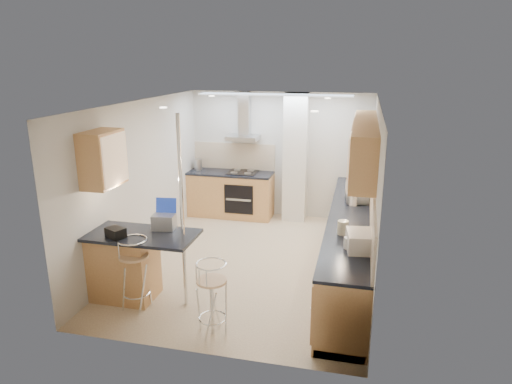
% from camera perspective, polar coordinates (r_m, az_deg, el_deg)
% --- Properties ---
extents(ground, '(4.80, 4.80, 0.00)m').
position_cam_1_polar(ground, '(7.34, -0.56, -8.75)').
color(ground, tan).
rests_on(ground, ground).
extents(room_shell, '(3.64, 4.84, 2.51)m').
position_cam_1_polar(room_shell, '(7.12, 2.67, 3.58)').
color(room_shell, beige).
rests_on(room_shell, ground).
extents(right_counter, '(0.63, 4.40, 0.92)m').
position_cam_1_polar(right_counter, '(6.98, 11.56, -6.34)').
color(right_counter, '#BD834B').
rests_on(right_counter, ground).
extents(back_counter, '(1.70, 0.63, 0.92)m').
position_cam_1_polar(back_counter, '(9.31, -3.17, -0.24)').
color(back_counter, '#BD834B').
rests_on(back_counter, ground).
extents(peninsula, '(1.47, 0.72, 0.94)m').
position_cam_1_polar(peninsula, '(6.28, -13.99, -9.02)').
color(peninsula, '#BD834B').
rests_on(peninsula, ground).
extents(microwave, '(0.40, 0.55, 0.29)m').
position_cam_1_polar(microwave, '(7.45, 12.55, -0.03)').
color(microwave, white).
rests_on(microwave, right_counter).
extents(laptop, '(0.32, 0.25, 0.20)m').
position_cam_1_polar(laptop, '(6.16, -11.43, -3.67)').
color(laptop, '#96999D').
rests_on(laptop, peninsula).
extents(bag, '(0.28, 0.25, 0.13)m').
position_cam_1_polar(bag, '(6.03, -17.14, -4.88)').
color(bag, black).
rests_on(bag, peninsula).
extents(bar_stool_near, '(0.47, 0.47, 0.97)m').
position_cam_1_polar(bar_stool_near, '(6.08, -14.88, -9.86)').
color(bar_stool_near, tan).
rests_on(bar_stool_near, ground).
extents(bar_stool_end, '(0.52, 0.52, 0.91)m').
position_cam_1_polar(bar_stool_end, '(5.41, -5.52, -13.13)').
color(bar_stool_end, tan).
rests_on(bar_stool_end, ground).
extents(jar_a, '(0.12, 0.12, 0.17)m').
position_cam_1_polar(jar_a, '(7.23, 12.07, -0.99)').
color(jar_a, beige).
rests_on(jar_a, right_counter).
extents(jar_b, '(0.14, 0.14, 0.15)m').
position_cam_1_polar(jar_b, '(7.89, 11.92, 0.42)').
color(jar_b, beige).
rests_on(jar_b, right_counter).
extents(jar_c, '(0.16, 0.16, 0.18)m').
position_cam_1_polar(jar_c, '(6.02, 10.81, -4.39)').
color(jar_c, '#BDB597').
rests_on(jar_c, right_counter).
extents(jar_d, '(0.13, 0.13, 0.14)m').
position_cam_1_polar(jar_d, '(5.60, 11.41, -6.25)').
color(jar_d, white).
rests_on(jar_d, right_counter).
extents(bread_bin, '(0.39, 0.46, 0.22)m').
position_cam_1_polar(bread_bin, '(5.58, 13.02, -6.00)').
color(bread_bin, beige).
rests_on(bread_bin, right_counter).
extents(kettle, '(0.16, 0.16, 0.23)m').
position_cam_1_polar(kettle, '(9.42, -7.24, 3.45)').
color(kettle, '#B1B3B5').
rests_on(kettle, back_counter).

